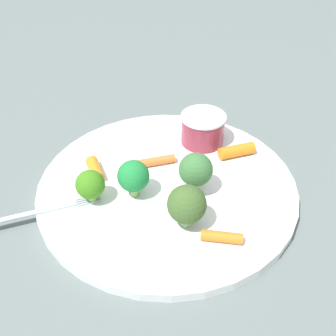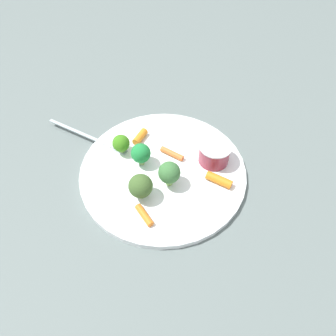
{
  "view_description": "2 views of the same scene",
  "coord_description": "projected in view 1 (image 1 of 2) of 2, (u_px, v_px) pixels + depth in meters",
  "views": [
    {
      "loc": [
        -0.38,
        0.01,
        0.34
      ],
      "look_at": [
        0.01,
        -0.0,
        0.03
      ],
      "focal_mm": 43.21,
      "sensor_mm": 36.0,
      "label": 1
    },
    {
      "loc": [
        -0.25,
        -0.28,
        0.48
      ],
      "look_at": [
        0.0,
        -0.01,
        0.03
      ],
      "focal_mm": 33.0,
      "sensor_mm": 36.0,
      "label": 2
    }
  ],
  "objects": [
    {
      "name": "broccoli_floret_1",
      "position": [
        133.0,
        176.0,
        0.47
      ],
      "size": [
        0.04,
        0.04,
        0.05
      ],
      "color": "#85B265",
      "rests_on": "plate"
    },
    {
      "name": "broccoli_floret_0",
      "position": [
        187.0,
        205.0,
        0.43
      ],
      "size": [
        0.04,
        0.04,
        0.05
      ],
      "color": "#81AC74",
      "rests_on": "plate"
    },
    {
      "name": "carrot_stick_1",
      "position": [
        237.0,
        151.0,
        0.54
      ],
      "size": [
        0.03,
        0.05,
        0.02
      ],
      "primitive_type": "cylinder",
      "rotation": [
        1.57,
        0.0,
        3.43
      ],
      "color": "orange",
      "rests_on": "plate"
    },
    {
      "name": "broccoli_floret_3",
      "position": [
        90.0,
        185.0,
        0.46
      ],
      "size": [
        0.03,
        0.03,
        0.04
      ],
      "color": "#92BC60",
      "rests_on": "plate"
    },
    {
      "name": "carrot_stick_0",
      "position": [
        156.0,
        161.0,
        0.53
      ],
      "size": [
        0.02,
        0.05,
        0.01
      ],
      "primitive_type": "cylinder",
      "rotation": [
        1.57,
        0.0,
        3.38
      ],
      "color": "orange",
      "rests_on": "plate"
    },
    {
      "name": "sauce_cup",
      "position": [
        203.0,
        129.0,
        0.56
      ],
      "size": [
        0.06,
        0.06,
        0.04
      ],
      "color": "maroon",
      "rests_on": "plate"
    },
    {
      "name": "carrot_stick_2",
      "position": [
        95.0,
        169.0,
        0.51
      ],
      "size": [
        0.04,
        0.03,
        0.02
      ],
      "primitive_type": "cylinder",
      "rotation": [
        1.57,
        0.0,
        1.91
      ],
      "color": "orange",
      "rests_on": "plate"
    },
    {
      "name": "broccoli_floret_2",
      "position": [
        196.0,
        170.0,
        0.47
      ],
      "size": [
        0.04,
        0.04,
        0.05
      ],
      "color": "#8CBF5C",
      "rests_on": "plate"
    },
    {
      "name": "plate",
      "position": [
        167.0,
        187.0,
        0.51
      ],
      "size": [
        0.32,
        0.32,
        0.01
      ],
      "primitive_type": "cylinder",
      "color": "white",
      "rests_on": "ground_plane"
    },
    {
      "name": "ground_plane",
      "position": [
        167.0,
        190.0,
        0.51
      ],
      "size": [
        2.4,
        2.4,
        0.0
      ],
      "primitive_type": "plane",
      "color": "slate"
    },
    {
      "name": "fork",
      "position": [
        16.0,
        217.0,
        0.45
      ],
      "size": [
        0.07,
        0.19,
        0.0
      ],
      "color": "#ACBCC2",
      "rests_on": "plate"
    },
    {
      "name": "carrot_stick_3",
      "position": [
        222.0,
        237.0,
        0.43
      ],
      "size": [
        0.02,
        0.05,
        0.01
      ],
      "primitive_type": "cylinder",
      "rotation": [
        1.57,
        0.0,
        2.97
      ],
      "color": "orange",
      "rests_on": "plate"
    }
  ]
}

